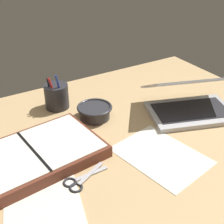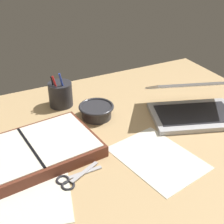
# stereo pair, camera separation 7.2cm
# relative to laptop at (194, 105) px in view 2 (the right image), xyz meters

# --- Properties ---
(desk_top) EXTENTS (1.40, 1.00, 0.02)m
(desk_top) POSITION_rel_laptop_xyz_m (-0.34, -0.01, -0.05)
(desk_top) COLOR tan
(desk_top) RESTS_ON ground
(laptop) EXTENTS (0.38, 0.34, 0.16)m
(laptop) POSITION_rel_laptop_xyz_m (0.00, 0.00, 0.00)
(laptop) COLOR #B7B7BC
(laptop) RESTS_ON desk_top
(bowl) EXTENTS (0.13, 0.13, 0.05)m
(bowl) POSITION_rel_laptop_xyz_m (-0.33, 0.15, -0.02)
(bowl) COLOR #2D2D33
(bowl) RESTS_ON desk_top
(pen_cup) EXTENTS (0.09, 0.09, 0.15)m
(pen_cup) POSITION_rel_laptop_xyz_m (-0.42, 0.30, 0.00)
(pen_cup) COLOR #28282D
(pen_cup) RESTS_ON desk_top
(planner) EXTENTS (0.43, 0.30, 0.04)m
(planner) POSITION_rel_laptop_xyz_m (-0.61, 0.02, -0.02)
(planner) COLOR brown
(planner) RESTS_ON desk_top
(scissors) EXTENTS (0.14, 0.08, 0.01)m
(scissors) POSITION_rel_laptop_xyz_m (-0.54, -0.13, -0.04)
(scissors) COLOR #B7B7BC
(scissors) RESTS_ON desk_top
(paper_sheet_front) EXTENTS (0.25, 0.31, 0.00)m
(paper_sheet_front) POSITION_rel_laptop_xyz_m (-0.26, -0.16, -0.04)
(paper_sheet_front) COLOR silver
(paper_sheet_front) RESTS_ON desk_top
(paper_sheet_beside_planner) EXTENTS (0.25, 0.27, 0.00)m
(paper_sheet_beside_planner) POSITION_rel_laptop_xyz_m (-0.65, -0.14, -0.04)
(paper_sheet_beside_planner) COLOR silver
(paper_sheet_beside_planner) RESTS_ON desk_top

